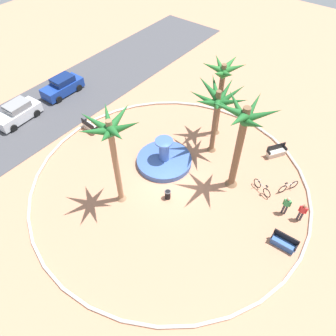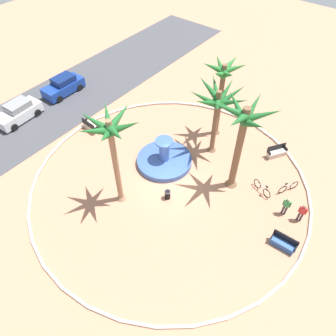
{
  "view_description": "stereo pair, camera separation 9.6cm",
  "coord_description": "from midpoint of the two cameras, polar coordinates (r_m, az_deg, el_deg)",
  "views": [
    {
      "loc": [
        -12.22,
        -9.3,
        18.09
      ],
      "look_at": [
        0.43,
        0.49,
        1.0
      ],
      "focal_mm": 34.76,
      "sensor_mm": 36.0,
      "label": 1
    },
    {
      "loc": [
        -12.16,
        -9.37,
        18.09
      ],
      "look_at": [
        0.43,
        0.49,
        1.0
      ],
      "focal_mm": 34.76,
      "sensor_mm": 36.0,
      "label": 2
    }
  ],
  "objects": [
    {
      "name": "bench_west",
      "position": [
        28.56,
        -13.57,
        6.98
      ],
      "size": [
        0.62,
        1.63,
        1.0
      ],
      "color": "beige",
      "rests_on": "ground"
    },
    {
      "name": "plaza_curb",
      "position": [
        23.65,
        0.19,
        -2.63
      ],
      "size": [
        19.97,
        19.97,
        0.2
      ],
      "primitive_type": "torus",
      "color": "silver",
      "rests_on": "ground"
    },
    {
      "name": "street_asphalt",
      "position": [
        32.22,
        -20.83,
        9.44
      ],
      "size": [
        48.0,
        8.0,
        0.03
      ],
      "primitive_type": "cube",
      "color": "#424247",
      "rests_on": "ground"
    },
    {
      "name": "palm_tree_by_curb",
      "position": [
        23.53,
        8.55,
        11.34
      ],
      "size": [
        4.27,
        4.47,
        5.78
      ],
      "color": "brown",
      "rests_on": "ground"
    },
    {
      "name": "bench_east",
      "position": [
        26.86,
        18.34,
        2.65
      ],
      "size": [
        1.61,
        1.29,
        1.0
      ],
      "color": "beige",
      "rests_on": "ground"
    },
    {
      "name": "palm_tree_far_side",
      "position": [
        25.17,
        9.39,
        14.93
      ],
      "size": [
        3.27,
        3.05,
        6.57
      ],
      "color": "brown",
      "rests_on": "ground"
    },
    {
      "name": "person_cyclist_photo",
      "position": [
        22.76,
        19.93,
        -6.09
      ],
      "size": [
        0.24,
        0.53,
        1.62
      ],
      "color": "#33333D",
      "rests_on": "ground"
    },
    {
      "name": "palm_tree_mid_plaza",
      "position": [
        20.59,
        12.77,
        6.65
      ],
      "size": [
        4.14,
        3.99,
        7.06
      ],
      "color": "brown",
      "rests_on": "ground"
    },
    {
      "name": "ground_plane",
      "position": [
        23.73,
        0.19,
        -2.79
      ],
      "size": [
        80.0,
        80.0,
        0.0
      ],
      "primitive_type": "plane",
      "color": "tan"
    },
    {
      "name": "trash_bin",
      "position": [
        22.61,
        -0.18,
        -4.66
      ],
      "size": [
        0.46,
        0.46,
        0.73
      ],
      "color": "black",
      "rests_on": "ground"
    },
    {
      "name": "palm_tree_near_fountain",
      "position": [
        18.97,
        -10.09,
        5.25
      ],
      "size": [
        3.76,
        3.75,
        7.18
      ],
      "color": "#8E6B4C",
      "rests_on": "ground"
    },
    {
      "name": "person_cyclist_helmet",
      "position": [
        22.8,
        22.37,
        -7.07
      ],
      "size": [
        0.24,
        0.53,
        1.6
      ],
      "color": "#33333D",
      "rests_on": "ground"
    },
    {
      "name": "fountain",
      "position": [
        24.94,
        -0.78,
        1.45
      ],
      "size": [
        4.21,
        4.21,
        2.29
      ],
      "color": "#38569E",
      "rests_on": "ground"
    },
    {
      "name": "parked_car_second",
      "position": [
        33.58,
        -18.1,
        13.48
      ],
      "size": [
        4.0,
        1.92,
        1.67
      ],
      "color": "navy",
      "rests_on": "ground"
    },
    {
      "name": "bicycle_red_frame",
      "position": [
        24.57,
        20.23,
        -3.08
      ],
      "size": [
        1.55,
        0.86,
        0.94
      ],
      "color": "black",
      "rests_on": "ground"
    },
    {
      "name": "parked_car_leftmost",
      "position": [
        31.5,
        -24.94,
        8.8
      ],
      "size": [
        4.09,
        2.1,
        1.67
      ],
      "color": "silver",
      "rests_on": "ground"
    },
    {
      "name": "bicycle_by_lamppost",
      "position": [
        23.91,
        16.06,
        -3.36
      ],
      "size": [
        0.74,
        1.61,
        0.94
      ],
      "color": "black",
      "rests_on": "ground"
    },
    {
      "name": "bench_north",
      "position": [
        21.69,
        19.48,
        -12.29
      ],
      "size": [
        0.54,
        1.61,
        1.0
      ],
      "color": "#335BA8",
      "rests_on": "ground"
    }
  ]
}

